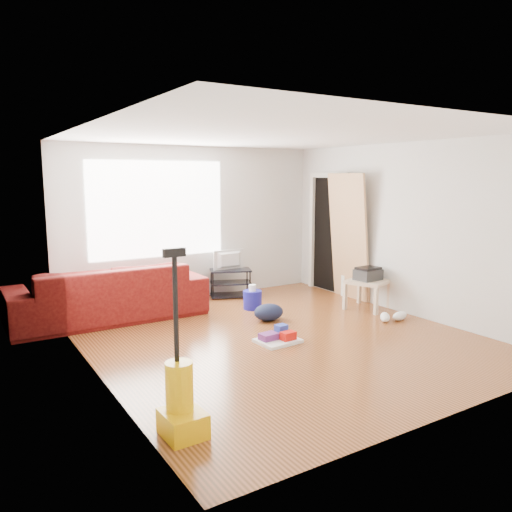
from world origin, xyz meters
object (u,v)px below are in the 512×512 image
sofa (109,319)px  side_table (368,284)px  vacuum (181,401)px  bucket (253,309)px  backpack (269,320)px  cleaning_tray (278,338)px  tv_stand (230,283)px

sofa → side_table: size_ratio=3.75×
sofa → vacuum: 3.57m
bucket → backpack: bearing=-101.6°
backpack → cleaning_tray: bearing=-111.9°
tv_stand → bucket: (-0.10, -0.87, -0.24)m
tv_stand → side_table: size_ratio=1.08×
tv_stand → cleaning_tray: 2.46m
side_table → backpack: (-1.64, 0.26, -0.38)m
bucket → cleaning_tray: size_ratio=0.55×
cleaning_tray → bucket: bearing=69.9°
tv_stand → cleaning_tray: tv_stand is taller
sofa → tv_stand: (2.12, 0.27, 0.24)m
side_table → backpack: 1.70m
tv_stand → bucket: bearing=-74.4°
sofa → cleaning_tray: (1.48, -2.10, 0.05)m
side_table → bucket: side_table is taller
cleaning_tray → backpack: bearing=63.8°
tv_stand → backpack: tv_stand is taller
bucket → vacuum: bearing=-129.9°
sofa → cleaning_tray: sofa is taller
side_table → cleaning_tray: side_table is taller
sofa → tv_stand: size_ratio=3.46×
side_table → cleaning_tray: size_ratio=1.37×
cleaning_tray → backpack: (0.41, 0.84, -0.05)m
backpack → vacuum: vacuum is taller
tv_stand → side_table: bearing=-29.8°
bucket → backpack: 0.67m
backpack → side_table: bearing=-4.9°
backpack → sofa: bearing=150.7°
bucket → backpack: (-0.13, -0.65, 0.00)m
sofa → side_table: bearing=156.7°
side_table → cleaning_tray: (-2.05, -0.58, -0.32)m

